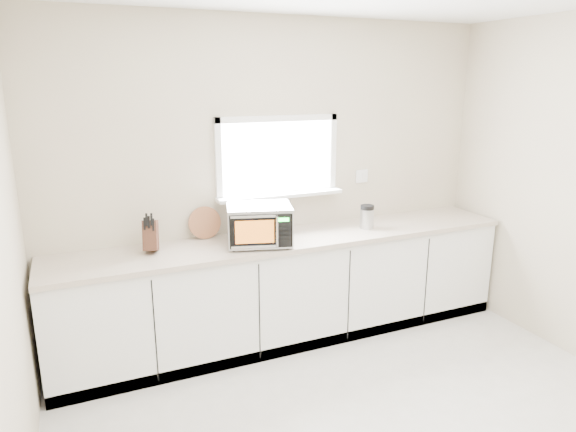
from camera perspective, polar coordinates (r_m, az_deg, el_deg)
back_wall at (r=4.45m, az=-1.22°, el=4.22°), size 4.00×0.17×2.70m
cabinets at (r=4.45m, az=0.31°, el=-8.20°), size 3.92×0.60×0.88m
countertop at (r=4.29m, az=0.37°, el=-2.58°), size 3.92×0.64×0.04m
microwave at (r=4.04m, az=-3.20°, el=-0.92°), size 0.58×0.51×0.32m
knife_block at (r=4.01m, az=-15.02°, el=-2.03°), size 0.16×0.24×0.32m
cutting_board at (r=4.26m, az=-9.24°, el=-0.74°), size 0.27×0.06×0.27m
coffee_grinder at (r=4.56m, az=8.76°, el=-0.06°), size 0.15×0.15×0.21m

